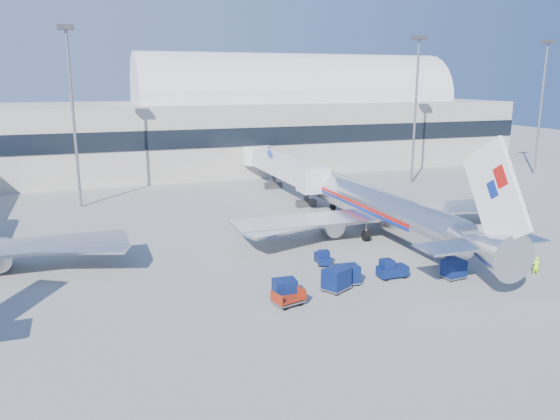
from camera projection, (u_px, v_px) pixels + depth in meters
name	position (u px, v px, depth m)	size (l,w,h in m)	color
ground	(313.00, 259.00, 50.20)	(260.00, 260.00, 0.00)	gray
terminal	(116.00, 130.00, 95.20)	(170.00, 28.15, 21.00)	#B2AA9E
airliner_main	(384.00, 209.00, 56.93)	(32.00, 37.26, 12.07)	silver
jetbridge_near	(278.00, 165.00, 79.99)	(4.40, 27.50, 6.25)	silver
mast_west	(71.00, 91.00, 67.64)	(2.00, 1.20, 22.60)	slate
mast_east	(417.00, 88.00, 84.09)	(2.00, 1.20, 22.60)	slate
mast_far_east	(543.00, 88.00, 92.32)	(2.00, 1.20, 22.60)	slate
barrier_near	(461.00, 231.00, 57.85)	(3.00, 0.55, 0.90)	#9E9E96
barrier_mid	(487.00, 228.00, 58.93)	(3.00, 0.55, 0.90)	#9E9E96
barrier_far	(511.00, 226.00, 60.02)	(3.00, 0.55, 0.90)	#9E9E96
tug_lead	(391.00, 269.00, 45.32)	(2.50, 1.26, 1.63)	#091645
tug_right	(457.00, 243.00, 52.55)	(2.85, 2.16, 1.66)	#091645
tug_left	(323.00, 257.00, 48.69)	(1.38, 2.26, 1.38)	#091645
cart_train_a	(348.00, 274.00, 43.80)	(1.92, 1.51, 1.62)	#091645
cart_train_b	(336.00, 279.00, 42.48)	(2.60, 2.40, 1.84)	#091645
cart_train_c	(285.00, 289.00, 40.86)	(1.83, 1.43, 1.57)	#091645
cart_solo_near	(454.00, 269.00, 45.09)	(1.94, 1.55, 1.61)	#091645
cart_solo_far	(505.00, 250.00, 49.77)	(2.35, 2.10, 1.71)	#091645
cart_open_red	(289.00, 300.00, 39.80)	(2.53, 2.07, 0.59)	slate
ramp_worker	(536.00, 266.00, 45.83)	(0.60, 0.40, 1.66)	#B0FF1A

